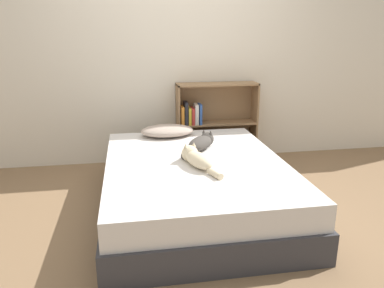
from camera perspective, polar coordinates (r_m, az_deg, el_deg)
ground_plane at (r=3.34m, az=0.45°, el=-9.67°), size 8.00×8.00×0.00m
wall_back at (r=4.33m, az=-2.79°, el=13.71°), size 8.00×0.06×2.50m
bed at (r=3.25m, az=0.45°, el=-6.25°), size 1.53×2.01×0.44m
pillow at (r=3.88m, az=-3.80°, el=2.04°), size 0.54×0.35×0.11m
cat_light at (r=3.03m, az=0.73°, el=-2.20°), size 0.26×0.53×0.16m
cat_dark at (r=3.45m, az=1.40°, el=0.18°), size 0.39×0.46×0.15m
bookshelf at (r=4.39m, az=3.09°, el=3.55°), size 0.93×0.26×0.92m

